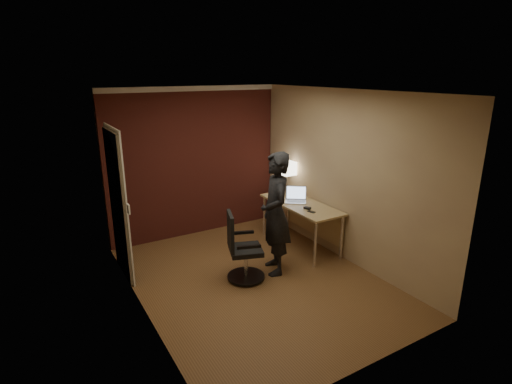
% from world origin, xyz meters
% --- Properties ---
extents(room, '(4.00, 4.00, 4.00)m').
position_xyz_m(room, '(-0.27, 1.54, 1.37)').
color(room, brown).
rests_on(room, ground).
extents(desk, '(0.60, 1.50, 0.73)m').
position_xyz_m(desk, '(1.25, 0.56, 0.60)').
color(desk, tan).
rests_on(desk, ground).
extents(desk_lamp, '(0.22, 0.22, 0.54)m').
position_xyz_m(desk_lamp, '(1.34, 1.16, 1.15)').
color(desk_lamp, silver).
rests_on(desk_lamp, desk).
extents(laptop, '(0.42, 0.40, 0.23)m').
position_xyz_m(laptop, '(1.18, 0.70, 0.79)').
color(laptop, silver).
rests_on(laptop, desk).
extents(mouse, '(0.09, 0.12, 0.03)m').
position_xyz_m(mouse, '(1.10, 0.29, 0.75)').
color(mouse, black).
rests_on(mouse, desk).
extents(phone, '(0.09, 0.13, 0.01)m').
position_xyz_m(phone, '(1.07, 0.16, 0.73)').
color(phone, black).
rests_on(phone, desk).
extents(office_chair, '(0.54, 0.59, 0.94)m').
position_xyz_m(office_chair, '(-0.15, 0.09, 0.42)').
color(office_chair, black).
rests_on(office_chair, ground).
extents(person, '(0.60, 0.73, 1.72)m').
position_xyz_m(person, '(0.38, 0.07, 0.86)').
color(person, black).
rests_on(person, ground).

